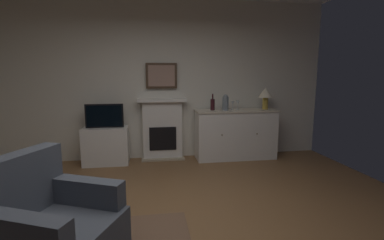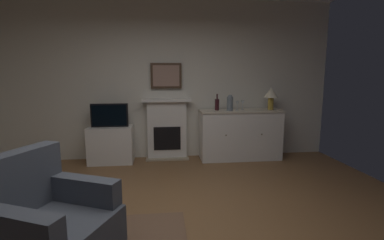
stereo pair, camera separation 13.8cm
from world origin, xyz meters
The scene contains 13 objects.
ground_plane centered at (0.00, 0.00, -0.05)m, with size 6.12×5.37×0.10m, color brown.
wall_rear centered at (0.00, 2.66, 1.42)m, with size 6.12×0.06×2.84m, color silver.
fireplace_unit centered at (0.02, 2.53, 0.55)m, with size 0.87×0.30×1.10m.
framed_picture centered at (0.02, 2.57, 1.50)m, with size 0.55×0.04×0.45m.
sideboard_cabinet centered at (1.34, 2.35, 0.45)m, with size 1.48×0.49×0.90m.
table_lamp centered at (1.89, 2.35, 1.18)m, with size 0.26×0.26×0.40m.
wine_bottle centered at (0.91, 2.37, 1.01)m, with size 0.08×0.08×0.29m.
wine_glass_left centered at (1.27, 2.34, 1.02)m, with size 0.07×0.07×0.16m.
wine_glass_center centered at (1.38, 2.38, 1.02)m, with size 0.07×0.07×0.16m.
vase_decorative centered at (1.13, 2.30, 1.04)m, with size 0.11×0.11×0.28m.
tv_cabinet centered at (-0.95, 2.37, 0.32)m, with size 0.75×0.42×0.64m.
tv_set centered at (-0.95, 2.34, 0.84)m, with size 0.62×0.07×0.40m.
armchair centered at (-0.97, -0.35, 0.38)m, with size 1.05×1.02×0.92m.
Camera 2 is at (-0.07, -2.44, 1.50)m, focal length 25.88 mm.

